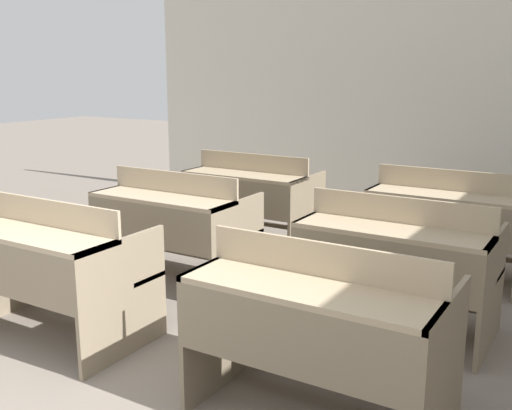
% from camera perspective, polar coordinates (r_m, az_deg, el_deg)
% --- Properties ---
extents(wall_back, '(7.02, 0.06, 2.86)m').
position_cam_1_polar(wall_back, '(7.16, 14.32, 10.29)').
color(wall_back, beige).
rests_on(wall_back, ground_plane).
extents(bench_front_left, '(1.21, 0.73, 0.91)m').
position_cam_1_polar(bench_front_left, '(4.03, -19.08, -5.36)').
color(bench_front_left, '#83745D').
rests_on(bench_front_left, ground_plane).
extents(bench_front_right, '(1.21, 0.73, 0.91)m').
position_cam_1_polar(bench_front_right, '(2.95, 6.02, -11.45)').
color(bench_front_right, '#7A6B54').
rests_on(bench_front_right, ground_plane).
extents(bench_second_left, '(1.21, 0.73, 0.91)m').
position_cam_1_polar(bench_second_left, '(4.86, -7.85, -1.72)').
color(bench_second_left, '#81725B').
rests_on(bench_second_left, ground_plane).
extents(bench_second_right, '(1.21, 0.73, 0.91)m').
position_cam_1_polar(bench_second_right, '(3.99, 13.21, -5.16)').
color(bench_second_right, '#7C6D56').
rests_on(bench_second_right, ground_plane).
extents(bench_third_left, '(1.21, 0.73, 0.91)m').
position_cam_1_polar(bench_third_left, '(5.82, -0.46, 0.82)').
color(bench_third_left, '#796A53').
rests_on(bench_third_left, ground_plane).
extents(bench_third_right, '(1.21, 0.73, 0.91)m').
position_cam_1_polar(bench_third_right, '(5.15, 17.72, -1.40)').
color(bench_third_right, '#7E6F58').
rests_on(bench_third_right, ground_plane).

